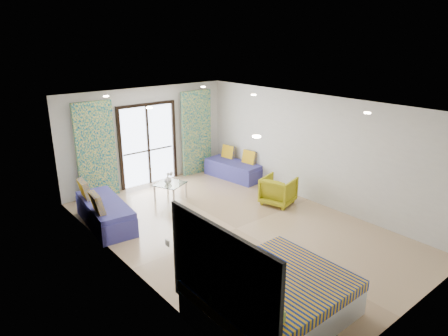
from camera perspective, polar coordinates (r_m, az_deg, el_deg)
floor at (r=8.82m, az=1.71°, el=-8.62°), size 5.00×7.50×0.01m
ceiling at (r=7.97m, az=1.89°, el=8.95°), size 5.00×7.50×0.01m
wall_back at (r=11.27m, az=-10.92°, el=4.45°), size 5.00×0.01×2.70m
wall_front at (r=6.22m, az=25.51°, el=-8.85°), size 5.00×0.01×2.70m
wall_left at (r=7.01m, az=-13.81°, el=-4.47°), size 0.01×7.50×2.70m
wall_right at (r=10.05m, az=12.58°, el=2.64°), size 0.01×7.50×2.70m
balcony_door at (r=11.27m, az=-10.82°, el=3.97°), size 1.76×0.08×2.28m
balcony_rail at (r=11.36m, az=-10.75°, el=2.47°), size 1.52×0.03×0.04m
curtain_left at (r=10.51m, az=-17.79°, el=2.31°), size 1.00×0.10×2.50m
curtain_right at (r=11.95m, az=-3.95°, el=5.03°), size 1.00×0.10×2.50m
downlight_a at (r=5.60m, az=4.67°, el=4.50°), size 0.12×0.12×0.02m
downlight_b at (r=7.78m, az=19.80°, el=7.42°), size 0.12×0.12×0.02m
downlight_c at (r=7.98m, az=-10.63°, el=8.45°), size 0.12×0.12×0.02m
downlight_d at (r=9.64m, az=4.25°, el=10.39°), size 0.12×0.12×0.02m
downlight_e at (r=9.76m, az=-16.49°, el=9.80°), size 0.12×0.12×0.02m
downlight_f at (r=11.15m, az=-3.00°, el=11.51°), size 0.12×0.12×0.02m
headboard at (r=5.28m, az=-0.55°, el=-15.74°), size 0.06×2.10×1.50m
switch_plate at (r=6.15m, az=-8.10°, el=-10.57°), size 0.02×0.10×0.10m
bed at (r=6.25m, az=6.83°, el=-17.98°), size 2.19×1.79×0.76m
daybed_left at (r=9.25m, az=-16.72°, el=-6.06°), size 0.96×2.03×0.97m
daybed_right at (r=11.76m, az=1.37°, el=-0.11°), size 0.91×1.83×0.87m
coffee_table at (r=10.25m, az=-7.69°, el=-2.43°), size 0.87×0.87×0.76m
vase at (r=10.23m, az=-8.03°, el=-1.63°), size 0.26×0.26×0.20m
armchair at (r=10.00m, az=7.77°, el=-3.02°), size 0.88×0.91×0.76m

